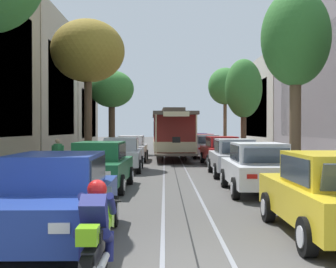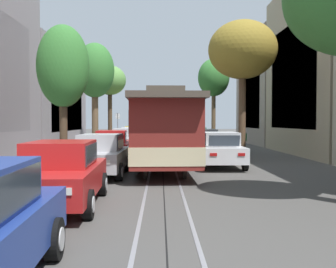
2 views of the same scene
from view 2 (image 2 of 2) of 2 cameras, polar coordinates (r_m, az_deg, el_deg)
The scene contains 22 objects.
ground_plane at distance 21.01m, azimuth -0.85°, elevation -3.77°, with size 160.00×160.00×0.00m, color #4C4947.
trolley_track_rails at distance 18.39m, azimuth -0.81°, elevation -4.57°, with size 1.14×54.34×0.01m.
parked_car_blue_near_left at distance 37.52m, azimuth 2.75°, elevation -0.04°, with size 2.03×4.38×1.58m.
parked_car_green_second_left at distance 30.60m, azimuth 4.06°, elevation -0.49°, with size 2.08×4.40×1.58m.
parked_car_silver_mid_left at distance 24.21m, azimuth 5.17°, elevation -1.13°, with size 2.04×4.38×1.58m.
parked_car_white_fourth_left at distance 17.73m, azimuth 7.55°, elevation -2.25°, with size 2.01×4.37×1.58m.
parked_car_yellow_near_right at distance 37.14m, azimuth -5.04°, elevation -0.06°, with size 2.00×4.36×1.58m.
parked_car_white_second_right at distance 31.45m, azimuth -5.36°, elevation -0.42°, with size 2.04×4.38×1.58m.
parked_car_silver_mid_right at distance 26.32m, azimuth -6.29°, elevation -0.88°, with size 2.04×4.38×1.58m.
parked_car_red_fourth_right at distance 20.67m, azimuth -8.22°, elevation -1.66°, with size 2.13×4.42×1.58m.
parked_car_silver_fifth_right at distance 15.05m, azimuth -9.84°, elevation -3.00°, with size 2.06×4.39×1.58m.
parked_car_red_sixth_right at distance 9.94m, azimuth -15.47°, elevation -5.58°, with size 2.10×4.41×1.58m.
street_tree_kerb_left_near at distance 35.34m, azimuth 6.69°, elevation 8.08°, with size 2.80×2.96×7.64m.
street_tree_kerb_left_second at distance 22.71m, azimuth 10.84°, elevation 11.87°, with size 3.84×3.99×7.71m.
street_tree_kerb_right_near at distance 37.31m, azimuth -8.50°, elevation 7.62°, with size 3.03×3.07×7.29m.
street_tree_kerb_right_second at distance 28.17m, azimuth -10.65°, elevation 8.92°, with size 2.73×2.72×7.56m.
street_tree_kerb_right_mid at distance 18.14m, azimuth -15.10°, elevation 9.36°, with size 2.32×1.98×6.35m.
cable_car_trolley at distance 16.00m, azimuth -0.77°, elevation 0.41°, with size 2.83×9.18×3.28m.
motorcycle_with_rider at distance 39.71m, azimuth 1.00°, elevation -0.15°, with size 0.56×1.99×1.37m.
pedestrian_on_left_pavement at distance 25.92m, azimuth 10.85°, elevation -0.76°, with size 0.55×0.41×1.57m.
fire_hydrant at distance 34.96m, azimuth -7.79°, elevation -0.82°, with size 0.40×0.22×0.84m.
street_sign_post at distance 35.18m, azimuth -7.37°, elevation 1.35°, with size 0.36×0.07×2.81m.
Camera 2 is at (0.10, 39.44, 2.08)m, focal length 41.69 mm.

